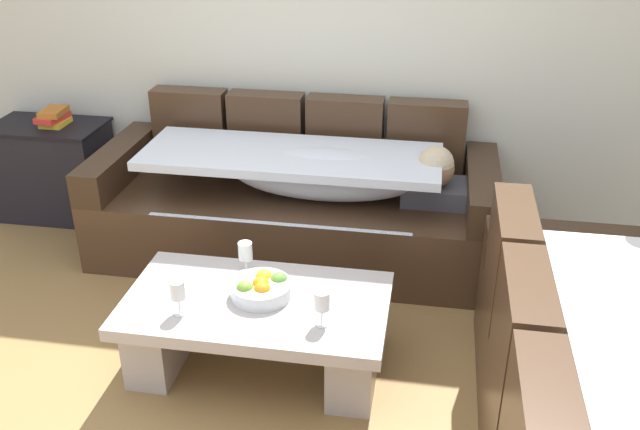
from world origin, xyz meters
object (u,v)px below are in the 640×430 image
(wine_glass_far_back, at_px, (245,252))
(side_cabinet, at_px, (54,170))
(couch_along_wall, at_px, (301,202))
(fruit_bowl, at_px, (261,288))
(wine_glass_near_right, at_px, (322,302))
(coffee_table, at_px, (257,325))
(couch_near_window, at_px, (613,419))
(wine_glass_near_left, at_px, (178,291))
(book_stack_on_cabinet, at_px, (54,117))

(wine_glass_far_back, height_order, side_cabinet, side_cabinet)
(couch_along_wall, height_order, side_cabinet, couch_along_wall)
(fruit_bowl, xyz_separation_m, wine_glass_far_back, (-0.12, 0.18, 0.07))
(wine_glass_near_right, bearing_deg, coffee_table, 156.76)
(fruit_bowl, distance_m, side_cabinet, 2.20)
(couch_near_window, height_order, wine_glass_near_left, couch_near_window)
(coffee_table, xyz_separation_m, side_cabinet, (-1.73, 1.36, 0.08))
(couch_near_window, xyz_separation_m, book_stack_on_cabinet, (-3.13, 1.83, 0.36))
(couch_along_wall, height_order, fruit_bowl, couch_along_wall)
(coffee_table, xyz_separation_m, wine_glass_near_left, (-0.30, -0.16, 0.26))
(fruit_bowl, bearing_deg, couch_along_wall, 91.84)
(couch_near_window, bearing_deg, wine_glass_near_right, 73.50)
(couch_along_wall, xyz_separation_m, wine_glass_far_back, (-0.09, -0.92, 0.16))
(side_cabinet, bearing_deg, couch_along_wall, -7.49)
(fruit_bowl, height_order, book_stack_on_cabinet, book_stack_on_cabinet)
(couch_along_wall, relative_size, fruit_bowl, 8.40)
(wine_glass_near_left, bearing_deg, side_cabinet, 133.32)
(wine_glass_near_right, bearing_deg, couch_near_window, -16.50)
(wine_glass_far_back, bearing_deg, book_stack_on_cabinet, 143.86)
(side_cabinet, bearing_deg, wine_glass_far_back, -35.03)
(book_stack_on_cabinet, bearing_deg, wine_glass_far_back, -36.14)
(couch_near_window, bearing_deg, wine_glass_far_back, 66.20)
(wine_glass_far_back, relative_size, book_stack_on_cabinet, 0.71)
(wine_glass_far_back, distance_m, side_cabinet, 2.00)
(coffee_table, bearing_deg, side_cabinet, 141.96)
(wine_glass_far_back, bearing_deg, coffee_table, -64.47)
(wine_glass_far_back, xyz_separation_m, book_stack_on_cabinet, (-1.57, 1.15, 0.20))
(side_cabinet, xyz_separation_m, book_stack_on_cabinet, (0.06, 0.00, 0.37))
(wine_glass_near_left, distance_m, side_cabinet, 2.10)
(wine_glass_far_back, bearing_deg, wine_glass_near_left, -117.78)
(side_cabinet, bearing_deg, wine_glass_near_right, -36.00)
(coffee_table, height_order, side_cabinet, side_cabinet)
(couch_near_window, xyz_separation_m, side_cabinet, (-3.19, 1.83, -0.02))
(wine_glass_near_right, relative_size, wine_glass_far_back, 1.00)
(couch_along_wall, bearing_deg, fruit_bowl, -88.16)
(wine_glass_far_back, bearing_deg, couch_near_window, -23.80)
(coffee_table, height_order, wine_glass_near_right, wine_glass_near_right)
(fruit_bowl, bearing_deg, wine_glass_near_left, -148.48)
(fruit_bowl, bearing_deg, side_cabinet, 142.93)
(couch_along_wall, distance_m, wine_glass_near_right, 1.33)
(coffee_table, height_order, wine_glass_near_left, wine_glass_near_left)
(fruit_bowl, bearing_deg, couch_near_window, -19.42)
(fruit_bowl, xyz_separation_m, side_cabinet, (-1.75, 1.33, -0.10))
(couch_near_window, distance_m, fruit_bowl, 1.53)
(couch_near_window, distance_m, side_cabinet, 3.68)
(book_stack_on_cabinet, bearing_deg, wine_glass_near_left, -48.01)
(side_cabinet, height_order, book_stack_on_cabinet, book_stack_on_cabinet)
(couch_near_window, bearing_deg, coffee_table, 71.94)
(couch_along_wall, xyz_separation_m, couch_near_window, (1.47, -1.61, 0.01))
(couch_near_window, relative_size, wine_glass_near_left, 12.23)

